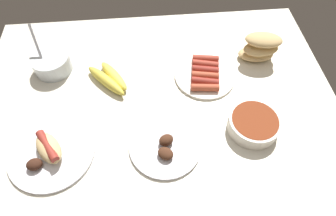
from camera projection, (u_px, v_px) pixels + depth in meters
The scene contains 8 objects.
ground_plane at pixel (158, 104), 96.88cm from camera, with size 120.00×90.00×3.00cm, color silver.
plate_grilled_meat at pixel (165, 146), 85.32cm from camera, with size 21.66×21.66×4.15cm.
bowl_chili at pixel (254, 124), 87.59cm from camera, with size 15.66×15.66×4.88cm.
banana_bunch at pixel (109, 78), 99.11cm from camera, with size 15.83×17.61×3.84cm.
plate_sausages at pixel (205, 74), 100.96cm from camera, with size 21.30×21.30×3.47cm.
plate_hotdog_assembled at pixel (50, 151), 83.48cm from camera, with size 25.37×25.37×5.61cm.
bowl_coleslaw at pixel (51, 62), 101.30cm from camera, with size 13.34×13.34×15.99cm.
bread_stack at pixel (260, 48), 102.77cm from camera, with size 14.73×9.75×10.80cm.
Camera 1 is at (2.00, 56.61, 77.17)cm, focal length 30.68 mm.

